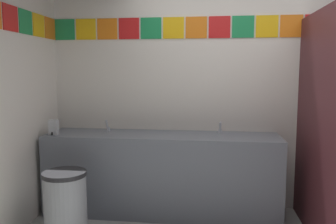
# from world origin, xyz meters

# --- Properties ---
(wall_back) EXTENTS (4.28, 0.09, 2.66)m
(wall_back) POSITION_xyz_m (0.00, 1.45, 1.34)
(wall_back) COLOR silver
(wall_back) RESTS_ON ground_plane
(vanity_counter) EXTENTS (2.48, 0.57, 0.86)m
(vanity_counter) POSITION_xyz_m (-0.85, 1.12, 0.44)
(vanity_counter) COLOR slate
(vanity_counter) RESTS_ON ground_plane
(faucet_left) EXTENTS (0.04, 0.10, 0.14)m
(faucet_left) POSITION_xyz_m (-1.47, 1.21, 0.92)
(faucet_left) COLOR silver
(faucet_left) RESTS_ON vanity_counter
(faucet_right) EXTENTS (0.04, 0.10, 0.14)m
(faucet_right) POSITION_xyz_m (-0.23, 1.21, 0.92)
(faucet_right) COLOR silver
(faucet_right) RESTS_ON vanity_counter
(soap_dispenser) EXTENTS (0.09, 0.09, 0.16)m
(soap_dispenser) POSITION_xyz_m (-1.98, 0.95, 0.94)
(soap_dispenser) COLOR #B7BABF
(soap_dispenser) RESTS_ON vanity_counter
(trash_bin) EXTENTS (0.39, 0.39, 0.63)m
(trash_bin) POSITION_xyz_m (-1.64, 0.42, 0.32)
(trash_bin) COLOR #999EA3
(trash_bin) RESTS_ON ground_plane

